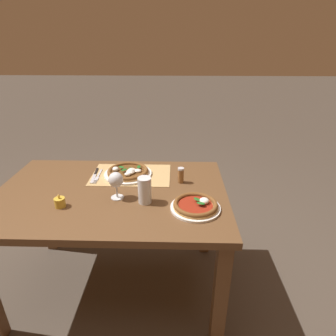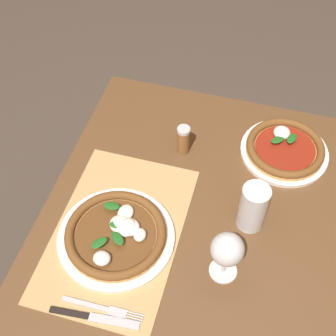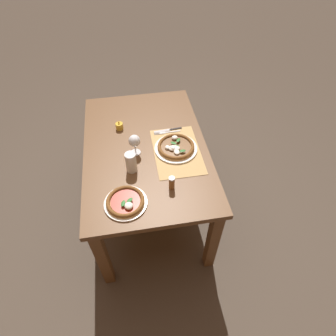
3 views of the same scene
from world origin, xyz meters
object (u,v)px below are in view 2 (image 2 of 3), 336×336
(pizza_near, at_px, (116,234))
(wine_glass, at_px, (227,251))
(pizza_far, at_px, (285,149))
(pint_glass, at_px, (253,208))
(knife, at_px, (94,318))
(fork, at_px, (103,309))
(pepper_shaker, at_px, (183,140))

(pizza_near, xyz_separation_m, wine_glass, (0.02, 0.28, 0.08))
(pizza_near, height_order, pizza_far, pizza_near)
(pint_glass, bearing_deg, wine_glass, -13.93)
(pizza_far, bearing_deg, knife, -30.10)
(pizza_far, height_order, pint_glass, pint_glass)
(fork, bearing_deg, wine_glass, 124.36)
(wine_glass, height_order, fork, wine_glass)
(pizza_near, bearing_deg, pepper_shaker, 165.12)
(pizza_near, xyz_separation_m, pint_glass, (-0.14, 0.32, 0.05))
(pizza_near, xyz_separation_m, pepper_shaker, (-0.34, 0.09, 0.03))
(pint_glass, distance_m, pepper_shaker, 0.30)
(fork, relative_size, pepper_shaker, 2.06)
(pizza_near, bearing_deg, wine_glass, 86.82)
(pizza_near, distance_m, wine_glass, 0.30)
(pizza_far, height_order, pepper_shaker, pepper_shaker)
(pizza_near, height_order, pint_glass, pint_glass)
(pint_glass, bearing_deg, fork, -41.39)
(knife, bearing_deg, pint_glass, 139.63)
(knife, xyz_separation_m, pepper_shaker, (-0.55, 0.07, 0.04))
(fork, distance_m, pepper_shaker, 0.53)
(pizza_near, relative_size, wine_glass, 1.96)
(fork, bearing_deg, pizza_near, -170.55)
(fork, bearing_deg, pepper_shaker, 173.67)
(pint_glass, xyz_separation_m, knife, (0.36, -0.30, -0.06))
(wine_glass, relative_size, pepper_shaker, 1.60)
(pepper_shaker, bearing_deg, pizza_near, -14.88)
(pizza_far, bearing_deg, pepper_shaker, -75.86)
(wine_glass, xyz_separation_m, pint_glass, (-0.16, 0.04, -0.04))
(pint_glass, distance_m, fork, 0.44)
(pepper_shaker, bearing_deg, knife, -7.20)
(wine_glass, height_order, pint_glass, wine_glass)
(pint_glass, relative_size, fork, 0.72)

